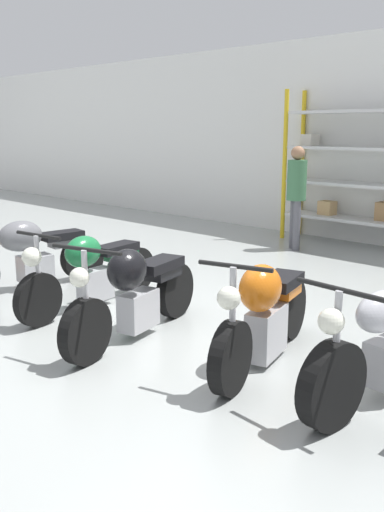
% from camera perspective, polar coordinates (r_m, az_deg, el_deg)
% --- Properties ---
extents(ground_plane, '(30.00, 30.00, 0.00)m').
position_cam_1_polar(ground_plane, '(5.84, -2.77, -7.33)').
color(ground_plane, '#9EA3A0').
extents(motorcycle_grey, '(0.65, 2.04, 1.00)m').
position_cam_1_polar(motorcycle_grey, '(7.44, -16.00, 0.19)').
color(motorcycle_grey, black).
rests_on(motorcycle_grey, ground_plane).
extents(motorcycle_green, '(0.67, 2.10, 0.96)m').
position_cam_1_polar(motorcycle_green, '(6.50, -10.06, -1.28)').
color(motorcycle_green, black).
rests_on(motorcycle_green, ground_plane).
extents(motorcycle_black, '(0.85, 2.02, 1.02)m').
position_cam_1_polar(motorcycle_black, '(5.51, -5.67, -3.55)').
color(motorcycle_black, black).
rests_on(motorcycle_black, ground_plane).
extents(motorcycle_orange, '(0.79, 1.92, 1.02)m').
position_cam_1_polar(motorcycle_orange, '(4.94, 7.29, -5.64)').
color(motorcycle_orange, black).
rests_on(motorcycle_orange, ground_plane).
extents(person_near_rack, '(0.45, 0.45, 1.72)m').
position_cam_1_polar(person_near_rack, '(9.65, 10.41, 6.59)').
color(person_near_rack, '#595960').
rests_on(person_near_rack, ground_plane).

